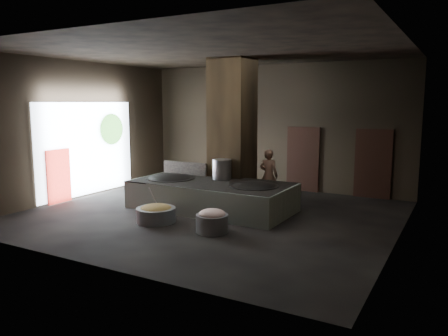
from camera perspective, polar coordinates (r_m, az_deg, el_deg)
The scene contains 28 objects.
floor at distance 12.50m, azimuth -1.82°, elevation -6.25°, with size 10.00×9.00×0.10m, color black.
ceiling at distance 12.17m, azimuth -1.93°, elevation 15.19°, with size 10.00×9.00×0.10m, color black.
back_wall at distance 16.19m, azimuth 6.47°, elevation 5.34°, with size 10.00×0.10×4.50m, color black.
front_wall at distance 8.56m, azimuth -17.73°, elevation 2.14°, with size 10.00×0.10×4.50m, color black.
left_wall at distance 15.34m, azimuth -18.34°, elevation 4.79°, with size 0.10×9.00×4.50m, color black.
right_wall at distance 10.47m, azimuth 22.60°, elevation 2.99°, with size 0.10×9.00×4.50m, color black.
pillar at distance 13.92m, azimuth 1.10°, elevation 4.88°, with size 1.20×1.20×4.50m, color black.
hearth_platform at distance 12.93m, azimuth -1.67°, elevation -3.65°, with size 4.73×2.26×0.82m, color silver.
platform_cap at distance 12.85m, azimuth -1.68°, elevation -1.89°, with size 4.63×2.22×0.03m, color black.
wok_left at distance 13.61m, azimuth -7.04°, elevation -1.64°, with size 1.49×1.49×0.41m, color black.
wok_left_rim at distance 13.60m, azimuth -7.04°, elevation -1.35°, with size 1.52×1.52×0.05m, color black.
wok_right at distance 12.29m, azimuth 3.87°, elevation -2.70°, with size 1.39×1.39×0.39m, color black.
wok_right_rim at distance 12.27m, azimuth 3.88°, elevation -2.38°, with size 1.42×1.42×0.05m, color black.
stock_pot at distance 13.24m, azimuth -0.28°, elevation -0.19°, with size 0.58×0.58×0.62m, color #95989C.
splash_guard at distance 14.21m, azimuth -5.16°, elevation -0.03°, with size 1.65×0.06×0.41m, color black.
cook at distance 14.00m, azimuth 5.84°, elevation -0.96°, with size 0.61×0.40×1.68m, color brown.
veg_basin at distance 11.78m, azimuth -8.86°, elevation -6.06°, with size 1.04×1.04×0.38m, color gray.
veg_fill at distance 11.75m, azimuth -8.88°, elevation -5.31°, with size 0.85×0.85×0.26m, color olive.
ladle at distance 11.90m, azimuth -9.03°, elevation -4.14°, with size 0.03×0.03×0.82m, color #95989C.
meat_basin at distance 10.76m, azimuth -1.56°, elevation -7.22°, with size 0.80×0.80×0.44m, color gray.
meat_fill at distance 10.70m, azimuth -1.57°, elevation -6.03°, with size 0.66×0.66×0.25m, color tan.
doorway_near at distance 15.78m, azimuth 10.28°, elevation 0.98°, with size 1.18×0.08×2.38m, color black.
doorway_near_glow at distance 15.94m, azimuth 10.32°, elevation 0.88°, with size 0.80×0.04×1.88m, color #8C6647.
doorway_far at distance 15.19m, azimuth 18.88°, elevation 0.36°, with size 1.18×0.08×2.38m, color black.
doorway_far_glow at distance 15.42m, azimuth 19.10°, elevation 0.28°, with size 0.86×0.04×2.03m, color #8C6647.
left_opening at distance 15.45m, azimuth -17.43°, elevation 2.43°, with size 0.04×4.20×3.10m, color white.
pavilion_sliver at distance 14.64m, azimuth -20.79°, elevation -1.02°, with size 0.05×0.90×1.70m, color maroon.
tree_silhouette at distance 16.11m, azimuth -14.44°, elevation 4.94°, with size 0.28×1.10×1.10m, color #194714.
Camera 1 is at (6.21, -10.37, 3.15)m, focal length 35.00 mm.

